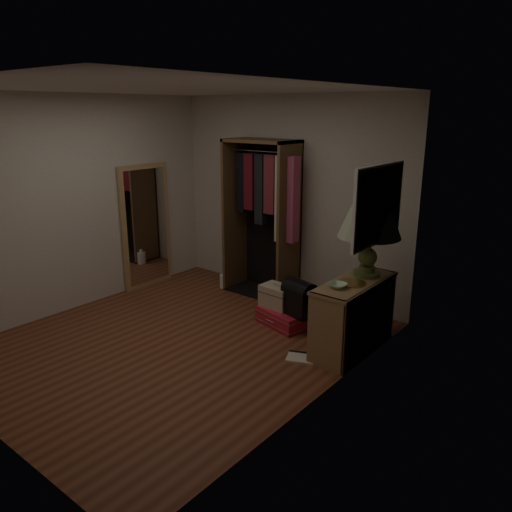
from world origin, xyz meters
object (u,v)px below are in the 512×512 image
table_lamp (370,220)px  open_wardrobe (266,205)px  pink_suitcase (285,316)px  white_jug (225,281)px  train_case (277,296)px  console_bookshelf (355,313)px  black_bag (300,297)px  floor_mirror (146,226)px

table_lamp → open_wardrobe: bearing=163.0°
pink_suitcase → white_jug: 1.47m
pink_suitcase → table_lamp: 1.55m
train_case → white_jug: size_ratio=1.69×
console_bookshelf → table_lamp: bearing=88.5°
open_wardrobe → train_case: size_ratio=5.17×
open_wardrobe → white_jug: 1.26m
open_wardrobe → train_case: bearing=-44.4°
pink_suitcase → table_lamp: size_ratio=0.83×
console_bookshelf → open_wardrobe: size_ratio=0.55×
white_jug → console_bookshelf: bearing=-12.8°
open_wardrobe → table_lamp: open_wardrobe is taller
pink_suitcase → black_bag: (0.21, -0.03, 0.31)m
floor_mirror → black_bag: 2.58m
train_case → table_lamp: size_ratio=0.47×
train_case → console_bookshelf: bearing=1.4°
floor_mirror → black_bag: floor_mirror is taller
console_bookshelf → open_wardrobe: (-1.73, 0.73, 0.82)m
console_bookshelf → black_bag: 0.70m
black_bag → table_lamp: bearing=30.0°
train_case → table_lamp: bearing=12.3°
console_bookshelf → floor_mirror: (-3.24, -0.04, 0.46)m
console_bookshelf → train_case: size_ratio=2.83×
black_bag → console_bookshelf: bearing=14.2°
console_bookshelf → table_lamp: (0.01, 0.20, 0.95)m
floor_mirror → pink_suitcase: (2.33, 0.09, -0.76)m
black_bag → table_lamp: 1.18m
console_bookshelf → train_case: console_bookshelf is taller
floor_mirror → white_jug: size_ratio=7.24×
floor_mirror → pink_suitcase: bearing=2.1°
open_wardrobe → black_bag: bearing=-34.7°
console_bookshelf → train_case: 1.03m
pink_suitcase → table_lamp: (0.91, 0.16, 1.24)m
train_case → table_lamp: (1.03, 0.16, 1.02)m
train_case → table_lamp: 1.46m
open_wardrobe → pink_suitcase: open_wardrobe is taller
open_wardrobe → black_bag: size_ratio=4.79×
train_case → white_jug: bearing=163.0°
table_lamp → train_case: bearing=-171.5°
console_bookshelf → table_lamp: size_ratio=1.32×
train_case → table_lamp: table_lamp is taller
console_bookshelf → train_case: (-1.03, 0.04, -0.07)m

